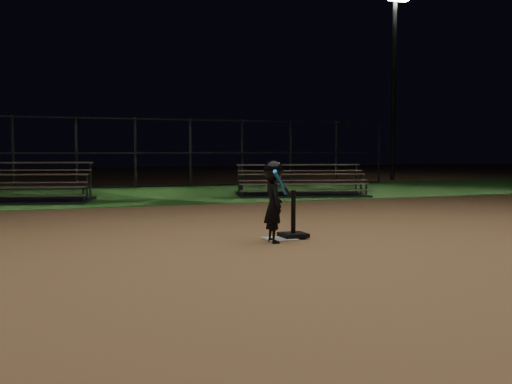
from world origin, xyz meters
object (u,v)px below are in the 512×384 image
at_px(batting_tee, 293,229).
at_px(child_batter, 274,199).
at_px(bleacher_right, 302,189).
at_px(home_plate, 280,239).
at_px(light_pole_right, 395,70).
at_px(bleacher_left, 6,194).

distance_m(batting_tee, child_batter, 0.71).
relative_size(batting_tee, bleacher_right, 0.17).
distance_m(home_plate, child_batter, 0.69).
bearing_deg(home_plate, bleacher_right, 62.64).
bearing_deg(light_pole_right, home_plate, -128.77).
bearing_deg(home_plate, child_batter, -131.52).
bearing_deg(child_batter, bleacher_left, 25.45).
bearing_deg(child_batter, home_plate, -40.36).
relative_size(home_plate, child_batter, 0.38).
bearing_deg(light_pole_right, bleacher_right, -137.94).
xyz_separation_m(home_plate, child_batter, (-0.19, -0.22, 0.62)).
height_order(home_plate, child_batter, child_batter).
height_order(bleacher_right, light_pole_right, light_pole_right).
relative_size(bleacher_right, light_pole_right, 0.49).
relative_size(child_batter, bleacher_right, 0.29).
bearing_deg(home_plate, batting_tee, 12.81).
distance_m(home_plate, batting_tee, 0.29).
xyz_separation_m(bleacher_left, light_pole_right, (16.07, 6.57, 4.73)).
xyz_separation_m(batting_tee, child_batter, (-0.44, -0.27, 0.48)).
bearing_deg(child_batter, light_pole_right, -37.65).
relative_size(batting_tee, light_pole_right, 0.09).
bearing_deg(home_plate, bleacher_left, 115.92).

